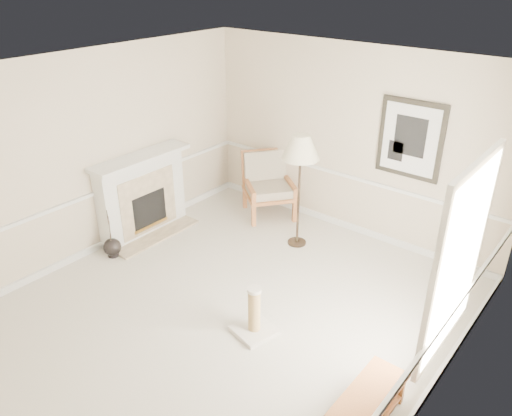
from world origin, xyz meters
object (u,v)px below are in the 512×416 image
at_px(floor_vase, 112,248).
at_px(bench, 359,415).
at_px(armchair, 267,181).
at_px(scratching_post, 254,319).
at_px(floor_lamp, 301,150).

bearing_deg(floor_vase, bench, -6.21).
xyz_separation_m(floor_vase, armchair, (0.87, 2.57, 0.42)).
distance_m(floor_vase, scratching_post, 2.68).
relative_size(floor_lamp, bench, 1.35).
xyz_separation_m(floor_vase, floor_lamp, (1.89, 2.01, 1.38)).
height_order(armchair, bench, armchair).
distance_m(floor_vase, armchair, 2.75).
xyz_separation_m(floor_vase, scratching_post, (2.68, 0.01, 0.06)).
bearing_deg(scratching_post, floor_vase, -179.70).
bearing_deg(armchair, floor_vase, -160.93).
xyz_separation_m(armchair, scratching_post, (1.81, -2.56, -0.36)).
bearing_deg(armchair, floor_lamp, -81.29).
height_order(floor_vase, bench, floor_vase).
bearing_deg(floor_lamp, scratching_post, -68.57).
distance_m(armchair, bench, 4.59).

